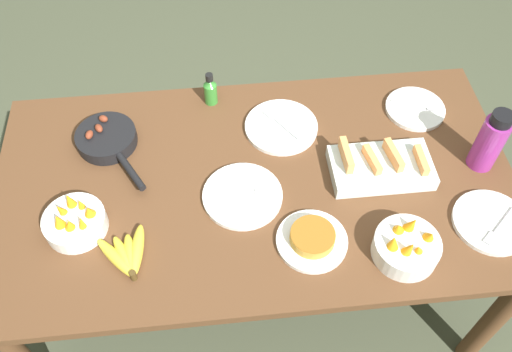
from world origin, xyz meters
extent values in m
plane|color=#474C38|center=(0.00, 0.00, 0.00)|extent=(14.00, 14.00, 0.00)
cube|color=brown|center=(0.00, 0.00, 0.71)|extent=(1.72, 0.93, 0.03)
cylinder|color=brown|center=(0.80, -0.40, 0.35)|extent=(0.07, 0.07, 0.70)
cylinder|color=brown|center=(-0.80, 0.40, 0.35)|extent=(0.07, 0.07, 0.70)
cylinder|color=brown|center=(0.80, 0.40, 0.35)|extent=(0.07, 0.07, 0.70)
ellipsoid|color=yellow|center=(-0.38, -0.23, 0.75)|extent=(0.06, 0.18, 0.04)
ellipsoid|color=yellow|center=(-0.40, -0.24, 0.75)|extent=(0.06, 0.15, 0.03)
ellipsoid|color=yellow|center=(-0.42, -0.25, 0.75)|extent=(0.09, 0.16, 0.03)
ellipsoid|color=yellow|center=(-0.44, -0.25, 0.75)|extent=(0.14, 0.16, 0.04)
cylinder|color=#4C3819|center=(-0.39, -0.31, 0.75)|extent=(0.02, 0.02, 0.04)
cube|color=silver|center=(0.41, -0.01, 0.76)|extent=(0.33, 0.19, 0.05)
cube|color=#F29E56|center=(0.30, 0.02, 0.80)|extent=(0.03, 0.12, 0.05)
cube|color=#F29E56|center=(0.38, 0.00, 0.79)|extent=(0.04, 0.11, 0.04)
cube|color=#F29E56|center=(0.45, 0.01, 0.80)|extent=(0.04, 0.12, 0.05)
cube|color=#F29E56|center=(0.54, -0.02, 0.79)|extent=(0.02, 0.11, 0.04)
cylinder|color=black|center=(-0.49, 0.22, 0.74)|extent=(0.20, 0.20, 0.01)
cylinder|color=black|center=(-0.49, 0.22, 0.76)|extent=(0.21, 0.21, 0.04)
cylinder|color=black|center=(-0.40, 0.06, 0.77)|extent=(0.10, 0.16, 0.02)
ellipsoid|color=brown|center=(-0.50, 0.28, 0.79)|extent=(0.04, 0.04, 0.03)
ellipsoid|color=brown|center=(-0.51, 0.23, 0.79)|extent=(0.04, 0.04, 0.03)
ellipsoid|color=brown|center=(-0.54, 0.21, 0.79)|extent=(0.04, 0.04, 0.03)
cylinder|color=white|center=(0.14, -0.25, 0.74)|extent=(0.22, 0.22, 0.02)
cylinder|color=gold|center=(0.14, -0.25, 0.76)|extent=(0.14, 0.14, 0.03)
cylinder|color=#9B601E|center=(0.14, -0.25, 0.78)|extent=(0.13, 0.13, 0.00)
cylinder|color=white|center=(-0.05, -0.06, 0.74)|extent=(0.26, 0.26, 0.02)
cylinder|color=#B2B2B7|center=(-0.08, -0.06, 0.75)|extent=(0.13, 0.01, 0.01)
cube|color=#B2B2B7|center=(0.02, -0.06, 0.75)|extent=(0.05, 0.02, 0.00)
cylinder|color=white|center=(0.11, 0.22, 0.74)|extent=(0.26, 0.26, 0.02)
cylinder|color=#B2B2B7|center=(0.13, 0.20, 0.75)|extent=(0.08, 0.11, 0.01)
cube|color=#B2B2B7|center=(0.08, 0.28, 0.75)|extent=(0.05, 0.05, 0.00)
cylinder|color=white|center=(0.71, -0.24, 0.74)|extent=(0.24, 0.24, 0.02)
cylinder|color=#B2B2B7|center=(0.74, -0.24, 0.75)|extent=(0.10, 0.09, 0.01)
cube|color=#B2B2B7|center=(0.68, -0.30, 0.75)|extent=(0.05, 0.05, 0.00)
cylinder|color=white|center=(0.61, 0.26, 0.74)|extent=(0.22, 0.22, 0.02)
cylinder|color=#B2B2B7|center=(0.59, 0.28, 0.75)|extent=(0.12, 0.05, 0.01)
cube|color=#B2B2B7|center=(0.67, 0.24, 0.75)|extent=(0.06, 0.04, 0.00)
cylinder|color=white|center=(-0.57, -0.12, 0.76)|extent=(0.19, 0.19, 0.06)
cone|color=orange|center=(-0.52, -0.11, 0.80)|extent=(0.04, 0.05, 0.05)
cone|color=orange|center=(-0.55, -0.08, 0.80)|extent=(0.04, 0.04, 0.04)
cone|color=orange|center=(-0.58, -0.07, 0.81)|extent=(0.04, 0.04, 0.06)
cone|color=orange|center=(-0.60, -0.10, 0.81)|extent=(0.04, 0.05, 0.06)
cone|color=orange|center=(-0.60, -0.14, 0.81)|extent=(0.05, 0.05, 0.06)
cone|color=orange|center=(-0.57, -0.15, 0.80)|extent=(0.04, 0.04, 0.05)
cone|color=orange|center=(-0.53, -0.15, 0.81)|extent=(0.04, 0.04, 0.05)
cylinder|color=white|center=(0.41, -0.31, 0.76)|extent=(0.20, 0.20, 0.07)
cone|color=orange|center=(0.47, -0.31, 0.81)|extent=(0.04, 0.05, 0.05)
cone|color=orange|center=(0.43, -0.27, 0.82)|extent=(0.06, 0.05, 0.06)
cone|color=orange|center=(0.39, -0.27, 0.81)|extent=(0.06, 0.06, 0.05)
cone|color=orange|center=(0.36, -0.32, 0.82)|extent=(0.05, 0.05, 0.05)
cone|color=orange|center=(0.40, -0.35, 0.82)|extent=(0.05, 0.05, 0.06)
cone|color=orange|center=(0.43, -0.35, 0.81)|extent=(0.05, 0.04, 0.05)
cylinder|color=#992D89|center=(0.76, 0.00, 0.83)|extent=(0.09, 0.09, 0.20)
cylinder|color=black|center=(0.76, 0.00, 0.95)|extent=(0.07, 0.07, 0.04)
cylinder|color=#337F2D|center=(-0.13, 0.38, 0.77)|extent=(0.05, 0.05, 0.08)
cone|color=#337F2D|center=(-0.13, 0.38, 0.82)|extent=(0.05, 0.05, 0.02)
cylinder|color=black|center=(-0.13, 0.38, 0.85)|extent=(0.03, 0.03, 0.03)
camera|label=1|loc=(-0.11, -1.05, 2.17)|focal=38.00mm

